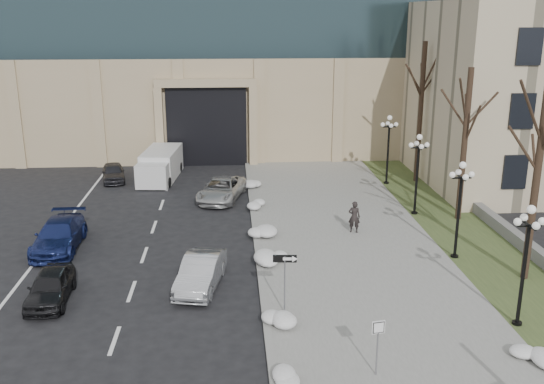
% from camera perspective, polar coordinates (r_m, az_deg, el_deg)
% --- Properties ---
extents(sidewalk, '(9.00, 40.00, 0.12)m').
position_cam_1_polar(sidewalk, '(30.27, 7.23, -5.30)').
color(sidewalk, gray).
rests_on(sidewalk, ground).
extents(curb, '(0.30, 40.00, 0.14)m').
position_cam_1_polar(curb, '(29.75, -1.35, -5.55)').
color(curb, gray).
rests_on(curb, ground).
extents(grass_strip, '(4.00, 40.00, 0.10)m').
position_cam_1_polar(grass_strip, '(32.15, 18.71, -4.78)').
color(grass_strip, '#374824').
rests_on(grass_strip, ground).
extents(stone_wall, '(0.50, 30.00, 0.70)m').
position_cam_1_polar(stone_wall, '(34.55, 20.59, -2.96)').
color(stone_wall, slate).
rests_on(stone_wall, ground).
extents(car_a, '(1.68, 3.84, 1.29)m').
position_cam_1_polar(car_a, '(26.27, -20.14, -8.35)').
color(car_a, black).
rests_on(car_a, ground).
extents(car_b, '(2.23, 4.42, 1.39)m').
position_cam_1_polar(car_b, '(26.02, -6.72, -7.52)').
color(car_b, '#AFB2B7').
rests_on(car_b, ground).
extents(car_c, '(2.12, 5.01, 1.44)m').
position_cam_1_polar(car_c, '(31.69, -19.41, -3.86)').
color(car_c, navy).
rests_on(car_c, ground).
extents(car_d, '(3.42, 5.35, 1.37)m').
position_cam_1_polar(car_d, '(37.88, -4.77, 0.27)').
color(car_d, '#B5B5B5').
rests_on(car_d, ground).
extents(car_e, '(2.18, 3.87, 1.24)m').
position_cam_1_polar(car_e, '(43.45, -14.71, 1.81)').
color(car_e, '#2F2F34').
rests_on(car_e, ground).
extents(pedestrian, '(0.71, 0.56, 1.71)m').
position_cam_1_polar(pedestrian, '(32.06, 7.75, -2.33)').
color(pedestrian, black).
rests_on(pedestrian, sidewalk).
extents(box_truck, '(2.74, 6.40, 1.97)m').
position_cam_1_polar(box_truck, '(43.22, -10.48, 2.46)').
color(box_truck, silver).
rests_on(box_truck, ground).
extents(one_way_sign, '(0.94, 0.26, 2.52)m').
position_cam_1_polar(one_way_sign, '(22.99, 1.60, -6.96)').
color(one_way_sign, slate).
rests_on(one_way_sign, ground).
extents(keep_sign, '(0.43, 0.11, 2.03)m').
position_cam_1_polar(keep_sign, '(19.80, 9.94, -13.24)').
color(keep_sign, slate).
rests_on(keep_sign, ground).
extents(snow_clump_b, '(1.10, 1.60, 0.36)m').
position_cam_1_polar(snow_clump_b, '(19.87, 1.46, -16.88)').
color(snow_clump_b, silver).
rests_on(snow_clump_b, sidewalk).
extents(snow_clump_c, '(1.10, 1.60, 0.36)m').
position_cam_1_polar(snow_clump_c, '(23.18, 0.61, -11.65)').
color(snow_clump_c, silver).
rests_on(snow_clump_c, sidewalk).
extents(snow_clump_d, '(1.10, 1.60, 0.36)m').
position_cam_1_polar(snow_clump_d, '(27.94, 0.16, -6.54)').
color(snow_clump_d, silver).
rests_on(snow_clump_d, sidewalk).
extents(snow_clump_e, '(1.10, 1.60, 0.36)m').
position_cam_1_polar(snow_clump_e, '(31.14, -1.06, -4.06)').
color(snow_clump_e, silver).
rests_on(snow_clump_e, sidewalk).
extents(snow_clump_f, '(1.10, 1.60, 0.36)m').
position_cam_1_polar(snow_clump_f, '(35.98, -1.27, -1.20)').
color(snow_clump_f, silver).
rests_on(snow_clump_f, sidewalk).
extents(snow_clump_g, '(1.10, 1.60, 0.36)m').
position_cam_1_polar(snow_clump_g, '(40.20, -1.81, 0.70)').
color(snow_clump_g, silver).
rests_on(snow_clump_g, sidewalk).
extents(snow_clump_h, '(1.10, 1.60, 0.36)m').
position_cam_1_polar(snow_clump_h, '(22.41, 23.45, -14.20)').
color(snow_clump_h, silver).
rests_on(snow_clump_h, sidewalk).
extents(lamppost_a, '(1.18, 1.18, 4.76)m').
position_cam_1_polar(lamppost_a, '(23.65, 22.82, -5.04)').
color(lamppost_a, black).
rests_on(lamppost_a, ground).
extents(lamppost_b, '(1.18, 1.18, 4.76)m').
position_cam_1_polar(lamppost_b, '(29.25, 17.27, -0.47)').
color(lamppost_b, black).
rests_on(lamppost_b, ground).
extents(lamppost_c, '(1.18, 1.18, 4.76)m').
position_cam_1_polar(lamppost_c, '(35.17, 13.56, 2.61)').
color(lamppost_c, black).
rests_on(lamppost_c, ground).
extents(lamppost_d, '(1.18, 1.18, 4.76)m').
position_cam_1_polar(lamppost_d, '(41.26, 10.91, 4.79)').
color(lamppost_d, black).
rests_on(lamppost_d, ground).
extents(tree_near, '(3.20, 3.20, 9.00)m').
position_cam_1_polar(tree_near, '(27.31, 23.93, 3.65)').
color(tree_near, black).
rests_on(tree_near, ground).
extents(tree_mid, '(3.20, 3.20, 8.50)m').
position_cam_1_polar(tree_mid, '(34.50, 17.82, 6.15)').
color(tree_mid, black).
rests_on(tree_mid, ground).
extents(tree_far, '(3.20, 3.20, 9.50)m').
position_cam_1_polar(tree_far, '(41.86, 13.92, 9.04)').
color(tree_far, black).
rests_on(tree_far, ground).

